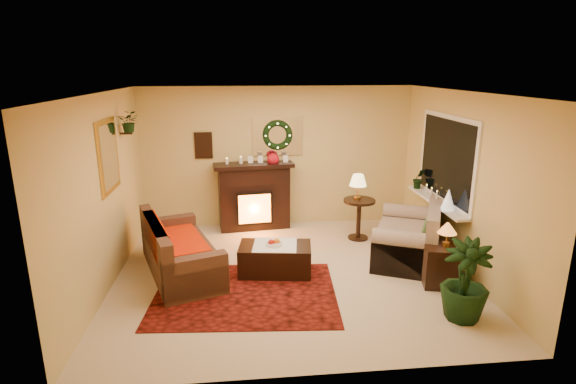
{
  "coord_description": "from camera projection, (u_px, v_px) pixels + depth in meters",
  "views": [
    {
      "loc": [
        -0.66,
        -5.97,
        2.91
      ],
      "look_at": [
        0.0,
        0.35,
        1.15
      ],
      "focal_mm": 28.0,
      "sensor_mm": 36.0,
      "label": 1
    }
  ],
  "objects": [
    {
      "name": "gold_mirror",
      "position": [
        108.0,
        156.0,
        6.14
      ],
      "size": [
        0.03,
        0.84,
        1.0
      ],
      "primitive_type": "cube",
      "color": "gold",
      "rests_on": "wall_left"
    },
    {
      "name": "mantel_candle_a",
      "position": [
        227.0,
        163.0,
        8.05
      ],
      "size": [
        0.06,
        0.06,
        0.17
      ],
      "primitive_type": "cylinder",
      "color": "white",
      "rests_on": "fireplace"
    },
    {
      "name": "floor",
      "position": [
        290.0,
        274.0,
        6.57
      ],
      "size": [
        5.0,
        5.0,
        0.0
      ],
      "primitive_type": "plane",
      "color": "beige",
      "rests_on": "ground"
    },
    {
      "name": "sill_plant",
      "position": [
        419.0,
        177.0,
        7.74
      ],
      "size": [
        0.25,
        0.2,
        0.46
      ],
      "primitive_type": "imported",
      "color": "#0F330E",
      "rests_on": "window_sill"
    },
    {
      "name": "window_sill",
      "position": [
        436.0,
        202.0,
        7.1
      ],
      "size": [
        0.22,
        1.86,
        0.04
      ],
      "primitive_type": "cube",
      "color": "white",
      "rests_on": "wall_right"
    },
    {
      "name": "fireplace",
      "position": [
        254.0,
        200.0,
        8.33
      ],
      "size": [
        1.32,
        0.55,
        1.17
      ],
      "primitive_type": "cube",
      "rotation": [
        0.0,
        0.0,
        0.12
      ],
      "color": "black",
      "rests_on": "floor"
    },
    {
      "name": "wall_back",
      "position": [
        277.0,
        157.0,
        8.37
      ],
      "size": [
        5.0,
        5.0,
        0.0
      ],
      "primitive_type": "plane",
      "color": "#EFD88C",
      "rests_on": "ground"
    },
    {
      "name": "wall_left",
      "position": [
        104.0,
        193.0,
        5.97
      ],
      "size": [
        4.5,
        4.5,
        0.0
      ],
      "primitive_type": "plane",
      "color": "#EFD88C",
      "rests_on": "ground"
    },
    {
      "name": "side_table_round",
      "position": [
        359.0,
        221.0,
        7.85
      ],
      "size": [
        0.72,
        0.72,
        0.72
      ],
      "primitive_type": "cylinder",
      "rotation": [
        0.0,
        0.0,
        0.41
      ],
      "color": "#3F1A0F",
      "rests_on": "floor"
    },
    {
      "name": "wall_front",
      "position": [
        318.0,
        252.0,
        4.06
      ],
      "size": [
        5.0,
        5.0,
        0.0
      ],
      "primitive_type": "plane",
      "color": "#EFD88C",
      "rests_on": "ground"
    },
    {
      "name": "mini_tree",
      "position": [
        448.0,
        200.0,
        6.59
      ],
      "size": [
        0.22,
        0.22,
        0.33
      ],
      "primitive_type": "cone",
      "color": "white",
      "rests_on": "window_sill"
    },
    {
      "name": "lamp_tiffany",
      "position": [
        447.0,
        234.0,
        6.06
      ],
      "size": [
        0.26,
        0.26,
        0.38
      ],
      "primitive_type": "cone",
      "color": "orange",
      "rests_on": "end_table_square"
    },
    {
      "name": "loveseat",
      "position": [
        408.0,
        233.0,
        7.03
      ],
      "size": [
        1.49,
        1.81,
        0.91
      ],
      "primitive_type": "cube",
      "rotation": [
        0.0,
        0.0,
        -0.43
      ],
      "color": "tan",
      "rests_on": "floor"
    },
    {
      "name": "area_rug",
      "position": [
        246.0,
        293.0,
        5.99
      ],
      "size": [
        2.52,
        1.97,
        0.01
      ],
      "primitive_type": "cube",
      "rotation": [
        0.0,
        0.0,
        -0.08
      ],
      "color": "#4A0F10",
      "rests_on": "floor"
    },
    {
      "name": "fruit_bowl",
      "position": [
        274.0,
        245.0,
        6.46
      ],
      "size": [
        0.24,
        0.24,
        0.06
      ],
      "primitive_type": "cylinder",
      "color": "silver",
      "rests_on": "coffee_table"
    },
    {
      "name": "hanging_plant",
      "position": [
        130.0,
        132.0,
        6.81
      ],
      "size": [
        0.33,
        0.28,
        0.36
      ],
      "primitive_type": "imported",
      "color": "#194719",
      "rests_on": "wall_left"
    },
    {
      "name": "mantel_candle_b",
      "position": [
        241.0,
        163.0,
        8.1
      ],
      "size": [
        0.07,
        0.07,
        0.2
      ],
      "primitive_type": "cylinder",
      "color": "beige",
      "rests_on": "fireplace"
    },
    {
      "name": "coffee_table",
      "position": [
        275.0,
        260.0,
        6.55
      ],
      "size": [
        1.1,
        0.7,
        0.43
      ],
      "primitive_type": "cube",
      "rotation": [
        0.0,
        0.0,
        -0.13
      ],
      "color": "black",
      "rests_on": "floor"
    },
    {
      "name": "ceiling",
      "position": [
        291.0,
        92.0,
        5.87
      ],
      "size": [
        5.0,
        5.0,
        0.0
      ],
      "primitive_type": "plane",
      "color": "white",
      "rests_on": "ground"
    },
    {
      "name": "window_frame",
      "position": [
        447.0,
        159.0,
        6.93
      ],
      "size": [
        0.03,
        1.86,
        1.36
      ],
      "primitive_type": "cube",
      "color": "white",
      "rests_on": "wall_right"
    },
    {
      "name": "end_table_square",
      "position": [
        441.0,
        266.0,
        6.19
      ],
      "size": [
        0.56,
        0.56,
        0.57
      ],
      "primitive_type": "cube",
      "rotation": [
        0.0,
        0.0,
        -0.23
      ],
      "color": "#361C14",
      "rests_on": "floor"
    },
    {
      "name": "floor_palm",
      "position": [
        465.0,
        284.0,
        5.29
      ],
      "size": [
        2.16,
        2.16,
        2.96
      ],
      "primitive_type": "imported",
      "rotation": [
        0.0,
        0.0,
        -0.38
      ],
      "color": "#1E5727",
      "rests_on": "floor"
    },
    {
      "name": "wall_right",
      "position": [
        463.0,
        184.0,
        6.47
      ],
      "size": [
        4.5,
        4.5,
        0.0
      ],
      "primitive_type": "plane",
      "color": "#EFD88C",
      "rests_on": "ground"
    },
    {
      "name": "wall_art",
      "position": [
        204.0,
        145.0,
        8.15
      ],
      "size": [
        0.32,
        0.03,
        0.48
      ],
      "primitive_type": "cube",
      "color": "#381E11",
      "rests_on": "wall_back"
    },
    {
      "name": "lamp_cream",
      "position": [
        358.0,
        190.0,
        7.71
      ],
      "size": [
        0.29,
        0.29,
        0.45
      ],
      "primitive_type": "cone",
      "color": "#FFE28C",
      "rests_on": "side_table_round"
    },
    {
      "name": "poinsettia",
      "position": [
        273.0,
        160.0,
        8.16
      ],
      "size": [
        0.22,
        0.22,
        0.22
      ],
      "primitive_type": "sphere",
      "color": "#AE0E1D",
      "rests_on": "fireplace"
    },
    {
      "name": "red_throw",
      "position": [
        176.0,
        240.0,
        6.63
      ],
      "size": [
        0.76,
        1.23,
        0.02
      ],
      "primitive_type": "cube",
      "color": "#B51E04",
      "rests_on": "sofa"
    },
    {
      "name": "sofa",
      "position": [
        181.0,
        245.0,
        6.52
      ],
      "size": [
        1.43,
        2.09,
        0.82
      ],
      "primitive_type": "cube",
      "rotation": [
        0.0,
        0.0,
        0.34
      ],
      "color": "#502A19",
      "rests_on": "floor"
    },
    {
      "name": "window_glass",
      "position": [
        446.0,
        159.0,
        6.92
      ],
      "size": [
        0.02,
        1.7,
        1.22
      ],
      "primitive_type": "cube",
      "color": "black",
      "rests_on": "wall_right"
    },
    {
      "name": "wreath",
      "position": [
        278.0,
        135.0,
        8.2
      ],
      "size": [
        0.55,
        0.11,
        0.55
      ],
      "primitive_type": "torus",
      "rotation": [
        1.57,
        0.0,
        0.0
      ],
      "color": "#194719",
      "rests_on": "wall_back"
    },
    {
      "name": "mantel_mirror",
      "position": [
        277.0,
        136.0,
        8.25
      ],
      "size": [
        0.92,
        0.02,
        0.72
      ],
      "primitive_type": "cube",
      "color": "white",
      "rests_on": "wall_back"
    }
  ]
}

